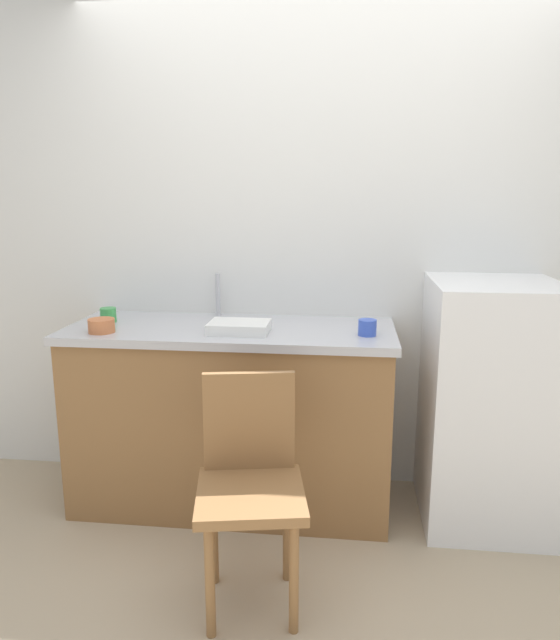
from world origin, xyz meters
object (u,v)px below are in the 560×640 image
Objects in this scene: refrigerator at (488,404)px; cup_green at (108,315)px; cup_blue at (367,328)px; chair at (250,480)px; dish_tray at (239,327)px; terracotta_bowl at (101,326)px.

refrigerator reaches higher than cup_green.
refrigerator is 0.70m from cup_blue.
chair is 0.89m from cup_blue.
cup_blue is at bearing 43.61° from chair.
refrigerator is at bearing 9.42° from cup_blue.
cup_blue is at bearing 0.79° from dish_tray.
cup_green is (-0.06, 0.21, 0.00)m from terracotta_bowl.
terracotta_bowl is (-0.64, -0.08, 0.01)m from dish_tray.
cup_green is (-0.70, 0.14, 0.01)m from dish_tray.
refrigerator is 9.60× the size of terracotta_bowl.
refrigerator is at bearing -0.99° from cup_green.
dish_tray is 0.60m from cup_blue.
dish_tray is at bearing -179.21° from cup_blue.
refrigerator is 1.26m from chair.
chair is 7.28× the size of terracotta_bowl.
cup_blue is 1.30m from cup_green.
cup_green is (-0.85, 0.75, 0.47)m from chair.
refrigerator is 1.87m from terracotta_bowl.
cup_green reaches higher than terracotta_bowl.
terracotta_bowl is (-1.82, -0.18, 0.37)m from refrigerator.
cup_blue is (0.60, 0.01, 0.01)m from dish_tray.
dish_tray is at bearing -11.16° from cup_green.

